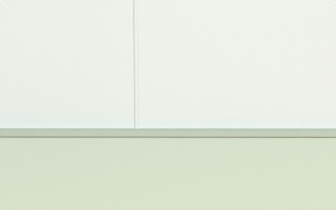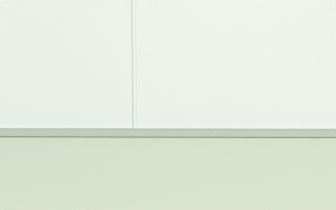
# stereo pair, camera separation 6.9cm
# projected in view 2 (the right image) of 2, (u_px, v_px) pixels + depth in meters

# --- Properties ---
(ground_plane) EXTENTS (260.00, 260.00, 0.00)m
(ground_plane) POSITION_uv_depth(u_px,v_px,m) (176.00, 107.00, 19.06)
(ground_plane) COLOR tan
(perimeter_wall) EXTENTS (25.39, 1.29, 1.43)m
(perimeter_wall) POSITION_uv_depth(u_px,v_px,m) (135.00, 180.00, 6.89)
(perimeter_wall) COLOR slate
(perimeter_wall) RESTS_ON ground_plane
(fence_panel_on_wall) EXTENTS (24.94, 0.98, 2.06)m
(fence_panel_on_wall) POSITION_uv_depth(u_px,v_px,m) (134.00, 51.00, 6.65)
(fence_panel_on_wall) COLOR gray
(fence_panel_on_wall) RESTS_ON perimeter_wall
(player_at_service_line) EXTENTS (0.71, 1.02, 1.51)m
(player_at_service_line) POSITION_uv_depth(u_px,v_px,m) (236.00, 90.00, 16.43)
(player_at_service_line) COLOR #B2B2B2
(player_at_service_line) RESTS_ON ground_plane
(player_baseline_waiting) EXTENTS (0.80, 0.71, 1.53)m
(player_baseline_waiting) POSITION_uv_depth(u_px,v_px,m) (290.00, 107.00, 12.60)
(player_baseline_waiting) COLOR black
(player_baseline_waiting) RESTS_ON ground_plane
(sports_ball) EXTENTS (0.13, 0.13, 0.13)m
(sports_ball) POSITION_uv_depth(u_px,v_px,m) (259.00, 129.00, 14.19)
(sports_ball) COLOR yellow
(sports_ball) RESTS_ON ground_plane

